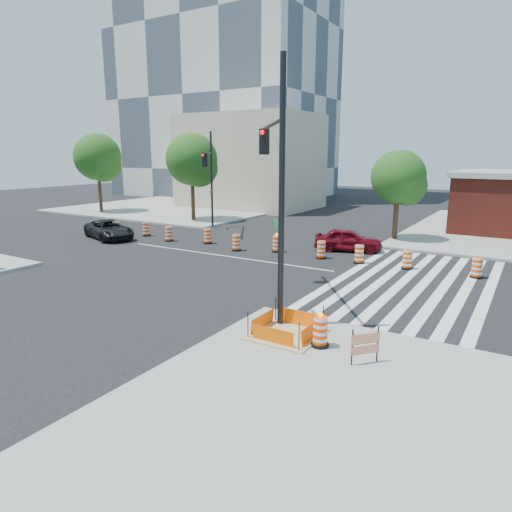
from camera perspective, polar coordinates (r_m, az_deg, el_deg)
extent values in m
plane|color=black|center=(27.00, -4.15, 0.03)|extent=(120.00, 120.00, 0.00)
cube|color=gray|center=(51.97, -8.71, 6.12)|extent=(22.00, 22.00, 0.15)
cube|color=silver|center=(23.42, 11.55, -2.15)|extent=(0.45, 13.50, 0.01)
cube|color=silver|center=(23.15, 13.63, -2.44)|extent=(0.45, 13.50, 0.01)
cube|color=silver|center=(22.90, 15.77, -2.72)|extent=(0.45, 13.50, 0.01)
cube|color=silver|center=(22.69, 17.95, -3.01)|extent=(0.45, 13.50, 0.01)
cube|color=silver|center=(22.51, 20.18, -3.30)|extent=(0.45, 13.50, 0.01)
cube|color=silver|center=(22.36, 22.43, -3.59)|extent=(0.45, 13.50, 0.01)
cube|color=silver|center=(22.25, 24.71, -3.88)|extent=(0.45, 13.50, 0.01)
cube|color=silver|center=(22.18, 27.01, -4.16)|extent=(0.45, 13.50, 0.01)
cube|color=silver|center=(27.00, -4.15, 0.04)|extent=(14.00, 0.12, 0.01)
cube|color=tan|center=(15.06, 3.80, -9.71)|extent=(2.20, 2.20, 0.05)
cube|color=#FF6305|center=(14.23, 2.09, -9.98)|extent=(1.44, 0.02, 0.55)
cube|color=#FF6305|center=(15.71, 5.36, -7.78)|extent=(1.44, 0.02, 0.55)
cube|color=#FF6305|center=(15.37, 0.82, -8.20)|extent=(0.02, 1.44, 0.55)
cube|color=#FF6305|center=(14.60, 6.97, -9.46)|extent=(0.02, 1.44, 0.55)
cylinder|color=black|center=(14.60, -1.02, -8.63)|extent=(0.04, 0.04, 0.90)
cylinder|color=black|center=(13.78, 5.40, -10.03)|extent=(0.04, 0.04, 0.90)
cylinder|color=black|center=(16.05, 2.48, -6.63)|extent=(0.04, 0.04, 0.90)
cylinder|color=black|center=(15.31, 8.42, -7.74)|extent=(0.04, 0.04, 0.90)
cube|color=silver|center=(69.96, -4.15, 26.40)|extent=(28.00, 18.00, 45.00)
cube|color=#B9A68D|center=(51.31, -0.71, 11.70)|extent=(14.00, 10.00, 10.00)
imported|color=#600813|center=(28.71, 11.47, 2.00)|extent=(4.41, 2.78, 1.40)
imported|color=black|center=(33.89, -17.90, 3.18)|extent=(5.19, 3.63, 1.32)
cylinder|color=black|center=(14.90, 3.21, 7.41)|extent=(0.20, 0.20, 8.78)
cylinder|color=black|center=(18.13, 1.82, 16.00)|extent=(4.02, 5.37, 0.13)
cube|color=black|center=(20.40, 1.04, 14.10)|extent=(0.35, 0.31, 1.10)
sphere|color=#FF0C0C|center=(20.26, 0.78, 15.19)|extent=(0.20, 0.20, 0.20)
cube|color=#0C591E|center=(16.12, 2.63, 3.88)|extent=(0.82, 1.09, 0.27)
cylinder|color=black|center=(37.15, -5.57, 9.52)|extent=(0.17, 0.17, 7.46)
cylinder|color=black|center=(34.32, -6.10, 12.67)|extent=(3.03, 4.82, 0.11)
cube|color=black|center=(32.37, -6.45, 11.84)|extent=(0.30, 0.26, 0.93)
sphere|color=#FF0C0C|center=(32.23, -6.66, 12.41)|extent=(0.17, 0.17, 0.17)
cube|color=#0C591E|center=(36.29, -5.68, 7.97)|extent=(0.62, 0.97, 0.23)
cylinder|color=black|center=(14.33, 7.99, -10.93)|extent=(0.56, 0.56, 0.09)
cylinder|color=#FF4305|center=(14.15, 8.04, -9.22)|extent=(0.44, 0.44, 0.88)
sphere|color=#FF990C|center=(13.97, 8.11, -7.28)|extent=(0.15, 0.15, 0.15)
cube|color=#FF4305|center=(13.22, 13.51, -10.00)|extent=(0.62, 0.71, 0.30)
cube|color=#FF4305|center=(13.35, 13.44, -11.33)|extent=(0.62, 0.71, 0.23)
cylinder|color=black|center=(13.11, 11.93, -11.11)|extent=(0.04, 0.04, 1.06)
cylinder|color=black|center=(13.50, 14.95, -10.56)|extent=(0.04, 0.04, 1.06)
cylinder|color=#382314|center=(49.10, -18.94, 8.02)|extent=(0.34, 0.34, 4.94)
sphere|color=#1F4112|center=(48.98, -19.21, 11.61)|extent=(4.63, 4.63, 4.63)
sphere|color=#1F4112|center=(48.79, -18.45, 10.76)|extent=(3.40, 3.40, 3.40)
sphere|color=#1F4112|center=(49.18, -19.68, 11.04)|extent=(3.09, 3.09, 3.09)
cylinder|color=#382314|center=(41.02, -7.91, 7.68)|extent=(0.34, 0.34, 4.80)
sphere|color=#1F4112|center=(40.87, -8.04, 11.88)|extent=(4.50, 4.50, 4.50)
sphere|color=#1F4112|center=(40.80, -7.13, 10.85)|extent=(3.30, 3.30, 3.30)
sphere|color=#1F4112|center=(40.98, -8.68, 11.23)|extent=(3.00, 3.00, 3.00)
cylinder|color=#382314|center=(32.76, 17.09, 5.19)|extent=(0.34, 0.34, 3.87)
sphere|color=#1F4112|center=(32.55, 17.37, 9.41)|extent=(3.63, 3.63, 3.63)
sphere|color=#1F4112|center=(32.77, 18.35, 8.30)|extent=(2.66, 2.66, 2.66)
sphere|color=#1F4112|center=(32.48, 16.49, 8.82)|extent=(2.42, 2.42, 2.42)
cylinder|color=black|center=(35.20, -17.00, 2.57)|extent=(0.60, 0.60, 0.10)
cylinder|color=#FF4305|center=(35.12, -17.05, 3.37)|extent=(0.48, 0.48, 0.95)
cylinder|color=black|center=(34.35, -13.53, 2.53)|extent=(0.60, 0.60, 0.10)
cylinder|color=#FF4305|center=(34.27, -13.58, 3.36)|extent=(0.48, 0.48, 0.95)
cylinder|color=black|center=(31.99, -10.80, 1.93)|extent=(0.60, 0.60, 0.10)
cylinder|color=#FF4305|center=(31.90, -10.84, 2.81)|extent=(0.48, 0.48, 0.95)
cylinder|color=black|center=(30.74, -6.05, 1.65)|extent=(0.60, 0.60, 0.10)
cylinder|color=#FF4305|center=(30.65, -6.07, 2.57)|extent=(0.48, 0.48, 0.95)
cylinder|color=black|center=(28.35, -2.45, 0.77)|extent=(0.60, 0.60, 0.10)
cylinder|color=#FF4305|center=(28.26, -2.46, 1.76)|extent=(0.48, 0.48, 0.95)
cylinder|color=black|center=(27.99, 2.59, 0.61)|extent=(0.60, 0.60, 0.10)
cylinder|color=#FF4305|center=(27.89, 2.60, 1.62)|extent=(0.48, 0.48, 0.95)
sphere|color=#FF990C|center=(27.79, 2.61, 2.73)|extent=(0.16, 0.16, 0.16)
cylinder|color=black|center=(26.49, 8.13, -0.20)|extent=(0.60, 0.60, 0.10)
cylinder|color=#FF4305|center=(26.39, 8.16, 0.86)|extent=(0.48, 0.48, 0.95)
cylinder|color=black|center=(25.70, 12.72, -0.79)|extent=(0.60, 0.60, 0.10)
cylinder|color=#FF4305|center=(25.59, 12.78, 0.30)|extent=(0.48, 0.48, 0.95)
cylinder|color=black|center=(25.12, 18.33, -1.44)|extent=(0.60, 0.60, 0.10)
cylinder|color=#FF4305|center=(25.01, 18.41, -0.33)|extent=(0.48, 0.48, 0.95)
cylinder|color=black|center=(24.62, 25.80, -2.36)|extent=(0.60, 0.60, 0.10)
cylinder|color=#FF4305|center=(24.50, 25.91, -1.23)|extent=(0.48, 0.48, 0.95)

